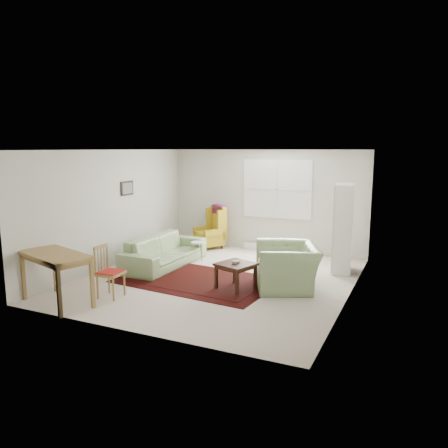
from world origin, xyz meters
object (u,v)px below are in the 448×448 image
at_px(coffee_table, 236,276).
at_px(cabinet, 343,228).
at_px(armchair, 287,262).
at_px(desk_chair, 110,272).
at_px(wingback_chair, 209,227).
at_px(sofa, 165,245).
at_px(stool, 198,251).
at_px(desk, 57,279).

distance_m(coffee_table, cabinet, 2.61).
height_order(armchair, coffee_table, armchair).
xyz_separation_m(coffee_table, desk_chair, (-1.77, -1.30, 0.21)).
bearing_deg(desk_chair, wingback_chair, -1.49).
relative_size(sofa, stool, 5.19).
bearing_deg(armchair, wingback_chair, -153.49).
bearing_deg(coffee_table, wingback_chair, 124.82).
height_order(cabinet, desk, cabinet).
bearing_deg(desk_chair, sofa, 3.35).
distance_m(wingback_chair, desk, 4.70).
distance_m(sofa, armchair, 2.87).
distance_m(sofa, desk_chair, 2.13).
bearing_deg(coffee_table, cabinet, 52.47).
relative_size(wingback_chair, cabinet, 0.60).
distance_m(armchair, cabinet, 1.74).
bearing_deg(desk, armchair, 36.89).
xyz_separation_m(wingback_chair, coffee_table, (1.92, -2.76, -0.30)).
distance_m(coffee_table, desk, 3.06).
relative_size(armchair, stool, 2.85).
bearing_deg(desk, desk_chair, 46.11).
height_order(cabinet, desk_chair, cabinet).
bearing_deg(cabinet, armchair, -123.66).
distance_m(sofa, cabinet, 3.79).
bearing_deg(coffee_table, sofa, 158.10).
height_order(sofa, desk, sofa).
distance_m(wingback_chair, cabinet, 3.56).
relative_size(stool, desk, 0.32).
bearing_deg(sofa, armchair, -96.76).
xyz_separation_m(armchair, coffee_table, (-0.82, -0.47, -0.24)).
relative_size(sofa, cabinet, 1.24).
bearing_deg(wingback_chair, desk_chair, -55.00).
bearing_deg(armchair, sofa, -120.51).
relative_size(coffee_table, desk, 0.45).
height_order(stool, desk, desk).
distance_m(coffee_table, desk_chair, 2.21).
relative_size(coffee_table, cabinet, 0.33).
relative_size(armchair, coffee_table, 2.06).
distance_m(stool, desk, 3.55).
distance_m(armchair, coffee_table, 0.98).
distance_m(armchair, desk_chair, 3.14).
bearing_deg(desk_chair, desk, 132.57).
bearing_deg(wingback_chair, armchair, -6.88).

